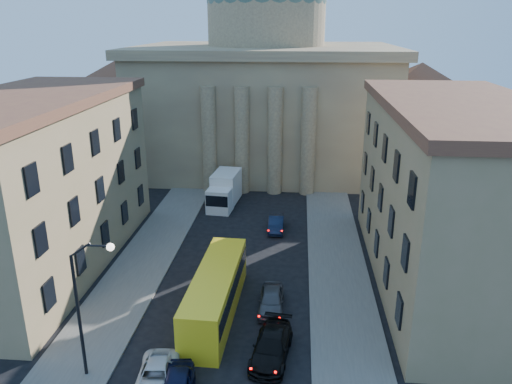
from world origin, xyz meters
TOP-DOWN VIEW (x-y plane):
  - sidewalk_left at (-8.50, 18.00)m, footprint 5.00×60.00m
  - sidewalk_right at (8.50, 18.00)m, footprint 5.00×60.00m
  - church at (0.00, 55.47)m, footprint 68.02×28.76m
  - building_left at (-17.00, 22.00)m, footprint 11.60×26.60m
  - building_right at (17.00, 22.00)m, footprint 11.60×26.60m
  - street_lamp at (-6.97, 8.00)m, footprint 2.62×0.44m
  - car_left_mid at (-3.05, 7.43)m, footprint 2.59×4.94m
  - car_right_mid at (3.50, 10.71)m, footprint 2.86×5.67m
  - car_right_far at (3.16, 16.25)m, footprint 1.85×4.54m
  - car_right_distant at (2.80, 30.99)m, footprint 1.54×4.30m
  - city_bus at (-0.80, 15.30)m, footprint 3.17×12.00m
  - box_truck at (-3.49, 37.78)m, footprint 3.30×6.98m

SIDE VIEW (x-z plane):
  - sidewalk_left at x=-8.50m, z-range 0.00..0.15m
  - sidewalk_right at x=8.50m, z-range 0.00..0.15m
  - car_left_mid at x=-3.05m, z-range 0.00..1.33m
  - car_right_distant at x=2.80m, z-range 0.00..1.41m
  - car_right_far at x=3.16m, z-range 0.00..1.55m
  - car_right_mid at x=3.50m, z-range 0.00..1.58m
  - box_truck at x=-3.49m, z-range -0.10..3.61m
  - city_bus at x=-0.80m, z-range 0.13..3.48m
  - street_lamp at x=-6.97m, z-range 0.87..9.70m
  - building_left at x=-17.00m, z-range 0.07..14.77m
  - building_right at x=17.00m, z-range 0.07..14.77m
  - church at x=0.00m, z-range -6.42..30.18m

